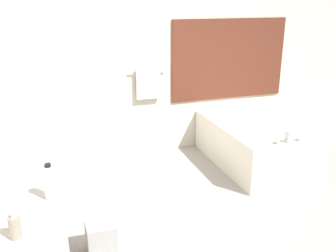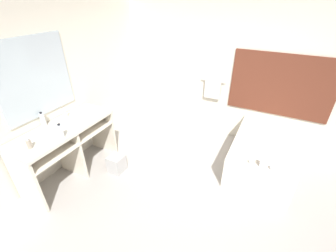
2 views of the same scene
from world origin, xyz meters
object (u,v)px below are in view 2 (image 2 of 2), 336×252
water_bottle_2 (61,132)px  bathtub (263,153)px  water_bottle_1 (43,119)px  soap_dispenser (29,144)px  waste_bin (117,164)px

water_bottle_2 → bathtub: bearing=35.7°
water_bottle_1 → water_bottle_2: (0.51, -0.12, 0.00)m
bathtub → water_bottle_1: 3.54m
bathtub → water_bottle_1: bearing=-150.7°
water_bottle_1 → water_bottle_2: same height
bathtub → water_bottle_1: water_bottle_1 is taller
soap_dispenser → water_bottle_2: bearing=62.6°
water_bottle_1 → soap_dispenser: bearing=-54.5°
bathtub → water_bottle_1: (-3.03, -1.69, 0.72)m
soap_dispenser → bathtub: bearing=38.7°
water_bottle_2 → waste_bin: 1.11m
bathtub → water_bottle_2: size_ratio=6.83×
bathtub → soap_dispenser: bearing=-141.3°
water_bottle_2 → waste_bin: (0.35, 0.59, -0.87)m
water_bottle_2 → soap_dispenser: bearing=-117.4°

